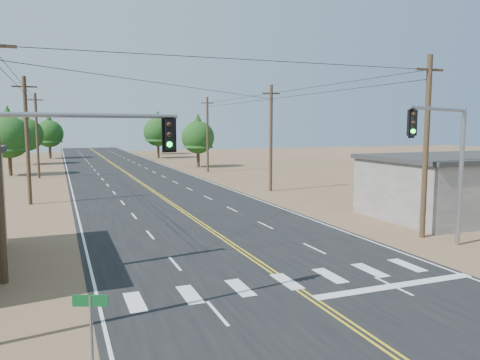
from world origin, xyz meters
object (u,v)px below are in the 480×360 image
signal_mast_right (448,153)px  building_right (478,186)px  signal_mast_left (48,183)px  street_sign (91,333)px

signal_mast_right → building_right: bearing=10.5°
signal_mast_left → street_sign: (0.81, -4.47, -2.81)m
building_right → signal_mast_left: 29.32m
signal_mast_left → signal_mast_right: 18.11m
street_sign → signal_mast_right: bearing=45.2°
signal_mast_left → street_sign: bearing=-89.6°
signal_mast_left → signal_mast_right: signal_mast_right is taller
building_right → signal_mast_left: (-27.61, -9.53, 2.56)m
building_right → street_sign: 30.24m
street_sign → building_right: bearing=49.9°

